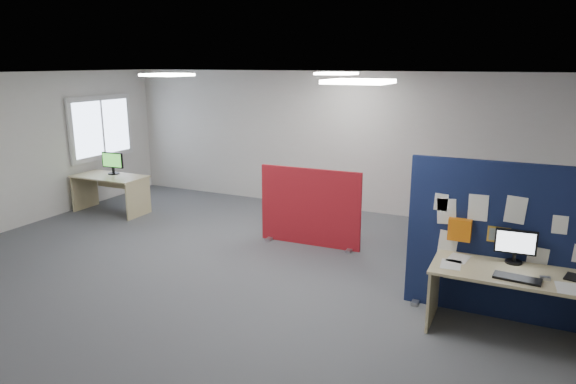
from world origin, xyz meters
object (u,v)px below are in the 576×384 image
at_px(monitor_main, 515,245).
at_px(office_chair, 438,218).
at_px(monitor_second, 113,162).
at_px(navy_divider, 506,243).
at_px(main_desk, 513,286).
at_px(second_desk, 112,185).
at_px(red_divider, 310,208).

distance_m(monitor_main, office_chair, 2.30).
bearing_deg(monitor_second, navy_divider, -15.75).
bearing_deg(monitor_second, monitor_main, -16.52).
relative_size(main_desk, second_desk, 1.17).
xyz_separation_m(main_desk, second_desk, (-7.26, 1.78, -0.01)).
distance_m(red_divider, second_desk, 4.23).
bearing_deg(main_desk, red_divider, 151.04).
relative_size(main_desk, monitor_main, 3.89).
relative_size(main_desk, red_divider, 1.00).
bearing_deg(monitor_second, red_divider, -6.57).
relative_size(red_divider, monitor_second, 3.52).
bearing_deg(monitor_main, red_divider, 151.24).
height_order(main_desk, monitor_main, monitor_main).
height_order(monitor_main, office_chair, monitor_main).
relative_size(navy_divider, second_desk, 1.54).
relative_size(monitor_main, monitor_second, 0.90).
bearing_deg(red_divider, monitor_second, 175.63).
bearing_deg(red_divider, second_desk, 177.23).
xyz_separation_m(second_desk, office_chair, (6.12, 0.42, -0.00)).
distance_m(second_desk, monitor_second, 0.44).
xyz_separation_m(navy_divider, office_chair, (-1.02, 1.84, -0.36)).
xyz_separation_m(monitor_main, monitor_second, (-7.28, 1.66, 0.02)).
bearing_deg(navy_divider, second_desk, 168.77).
relative_size(monitor_main, red_divider, 0.26).
xyz_separation_m(main_desk, monitor_second, (-7.30, 1.90, 0.41)).
xyz_separation_m(red_divider, monitor_second, (-4.27, 0.22, 0.35)).
height_order(navy_divider, office_chair, navy_divider).
xyz_separation_m(navy_divider, monitor_second, (-7.18, 1.54, 0.06)).
height_order(second_desk, monitor_second, monitor_second).
distance_m(main_desk, red_divider, 3.47).
height_order(navy_divider, main_desk, navy_divider).
bearing_deg(red_divider, office_chair, 13.92).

